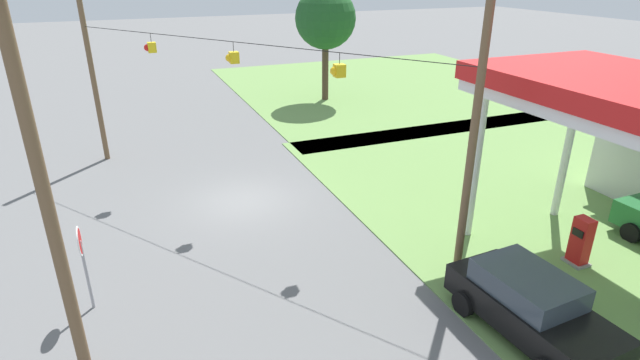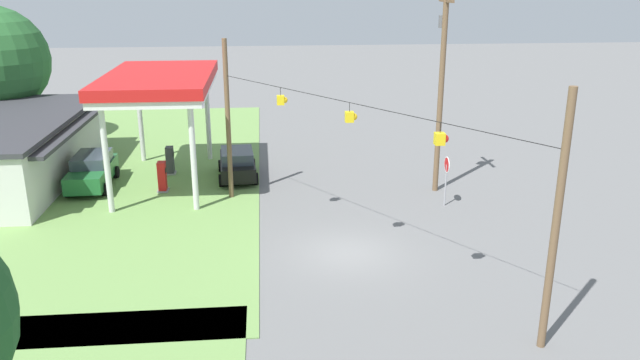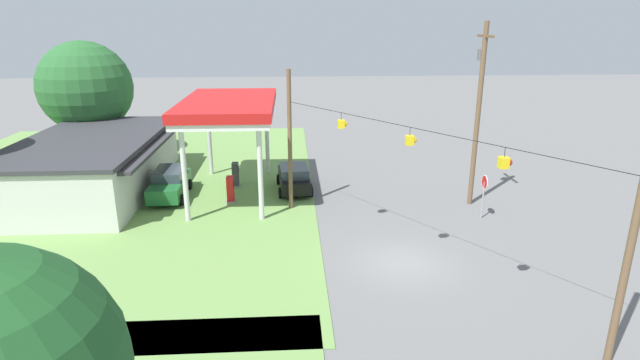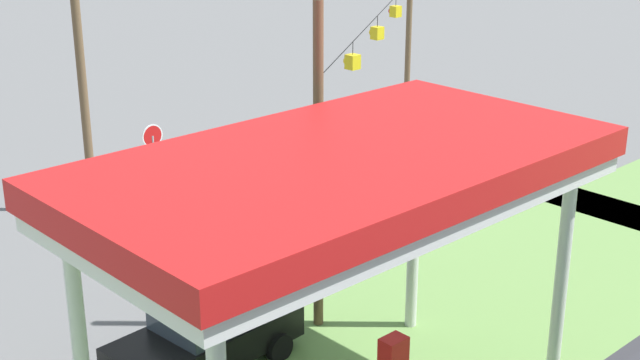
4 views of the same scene
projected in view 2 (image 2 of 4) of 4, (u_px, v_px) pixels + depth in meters
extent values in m
plane|color=slate|center=(347.00, 253.00, 25.47)|extent=(160.00, 160.00, 0.00)
cube|color=#6B934C|center=(11.00, 176.00, 35.25)|extent=(36.00, 28.00, 0.04)
cube|color=silver|center=(160.00, 87.00, 32.51)|extent=(9.94, 5.21, 0.35)
cube|color=red|center=(159.00, 78.00, 32.37)|extent=(10.14, 5.41, 0.55)
cylinder|color=silver|center=(193.00, 159.00, 29.40)|extent=(0.28, 0.28, 5.08)
cylinder|color=silver|center=(208.00, 119.00, 37.67)|extent=(0.28, 0.28, 5.08)
cylinder|color=silver|center=(107.00, 162.00, 29.05)|extent=(0.28, 0.28, 5.08)
cylinder|color=silver|center=(140.00, 120.00, 37.32)|extent=(0.28, 0.28, 5.08)
cube|color=silver|center=(2.00, 152.00, 34.09)|extent=(14.36, 7.51, 3.21)
cube|color=#333338|center=(76.00, 126.00, 34.03)|extent=(12.92, 0.70, 0.20)
cube|color=gray|center=(163.00, 191.00, 32.70)|extent=(0.71, 0.56, 0.12)
cube|color=red|center=(162.00, 176.00, 32.45)|extent=(0.55, 0.40, 1.50)
cube|color=black|center=(166.00, 170.00, 32.38)|extent=(0.39, 0.03, 0.24)
cube|color=gray|center=(171.00, 173.00, 35.56)|extent=(0.71, 0.56, 0.12)
cube|color=#333338|center=(170.00, 160.00, 35.31)|extent=(0.55, 0.40, 1.50)
cube|color=black|center=(173.00, 154.00, 35.24)|extent=(0.39, 0.03, 0.24)
cube|color=black|center=(237.00, 166.00, 34.72)|extent=(4.54, 2.14, 0.76)
cube|color=#333D47|center=(237.00, 155.00, 34.26)|extent=(2.54, 1.86, 0.58)
cylinder|color=black|center=(220.00, 166.00, 35.98)|extent=(0.69, 0.26, 0.68)
cylinder|color=black|center=(253.00, 164.00, 36.26)|extent=(0.69, 0.26, 0.68)
cylinder|color=black|center=(221.00, 180.00, 33.41)|extent=(0.69, 0.26, 0.68)
cylinder|color=black|center=(256.00, 179.00, 33.69)|extent=(0.69, 0.26, 0.68)
cube|color=#1E602D|center=(92.00, 173.00, 33.18)|extent=(4.85, 1.97, 0.86)
cube|color=#333D47|center=(92.00, 159.00, 33.23)|extent=(2.69, 1.77, 0.57)
cylinder|color=black|center=(106.00, 189.00, 32.02)|extent=(0.69, 0.24, 0.68)
cylinder|color=black|center=(67.00, 191.00, 31.80)|extent=(0.69, 0.24, 0.68)
cylinder|color=black|center=(117.00, 172.00, 34.83)|extent=(0.69, 0.24, 0.68)
cylinder|color=black|center=(82.00, 173.00, 34.62)|extent=(0.69, 0.24, 0.68)
cylinder|color=#99999E|center=(446.00, 185.00, 30.41)|extent=(0.08, 0.08, 2.10)
cylinder|color=white|center=(447.00, 165.00, 30.09)|extent=(0.80, 0.03, 0.80)
cylinder|color=red|center=(447.00, 165.00, 30.09)|extent=(0.70, 0.03, 0.70)
cylinder|color=brown|center=(441.00, 92.00, 31.31)|extent=(0.28, 0.28, 10.45)
cube|color=brown|center=(446.00, 1.00, 29.93)|extent=(2.20, 0.14, 0.14)
cylinder|color=#59595B|center=(443.00, 22.00, 30.58)|extent=(0.44, 0.44, 0.60)
cylinder|color=brown|center=(556.00, 225.00, 17.84)|extent=(0.24, 0.24, 7.98)
cylinder|color=brown|center=(228.00, 121.00, 30.61)|extent=(0.24, 0.24, 7.98)
cylinder|color=black|center=(350.00, 103.00, 23.53)|extent=(14.44, 10.02, 0.02)
cylinder|color=black|center=(440.00, 128.00, 20.39)|extent=(0.02, 0.02, 0.35)
cube|color=yellow|center=(440.00, 139.00, 20.51)|extent=(0.32, 0.32, 0.40)
sphere|color=red|center=(445.00, 139.00, 20.52)|extent=(0.28, 0.28, 0.28)
cylinder|color=black|center=(349.00, 107.00, 23.58)|extent=(0.02, 0.02, 0.35)
cube|color=yellow|center=(349.00, 117.00, 23.70)|extent=(0.32, 0.32, 0.40)
sphere|color=yellow|center=(354.00, 117.00, 23.71)|extent=(0.28, 0.28, 0.28)
cylinder|color=black|center=(280.00, 91.00, 26.78)|extent=(0.02, 0.02, 0.35)
cube|color=yellow|center=(281.00, 100.00, 26.89)|extent=(0.32, 0.32, 0.40)
sphere|color=yellow|center=(284.00, 100.00, 26.91)|extent=(0.28, 0.28, 0.28)
cylinder|color=#4C3828|center=(4.00, 124.00, 41.42)|extent=(0.44, 0.44, 2.84)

